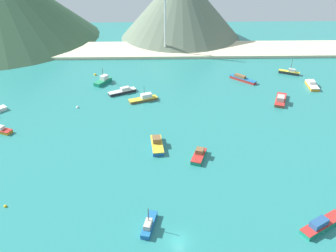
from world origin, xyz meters
The scene contains 18 objects.
ground centered at (0.00, 30.00, -0.25)m, with size 260.00×280.00×0.50m.
fishing_boat_0 centered at (-5.90, 3.72, 0.80)m, with size 3.45×7.60×5.38m.
fishing_boat_2 centered at (-4.38, 33.89, 0.87)m, with size 3.92×9.48×2.57m.
fishing_boat_4 centered at (-8.96, 63.14, 0.85)m, with size 10.27×6.12×5.37m.
fishing_boat_5 centered at (38.01, 61.00, 0.87)m, with size 6.96×11.20×2.57m.
fishing_boat_7 centered at (53.52, 73.59, 0.75)m, with size 3.73×9.01×2.25m.
fishing_boat_8 centered at (29.52, 2.96, 0.87)m, with size 10.79×7.83×2.46m.
fishing_boat_9 centered at (6.74, 28.26, 0.83)m, with size 4.99×7.75×2.43m.
fishing_boat_10 centered at (48.97, 86.17, 0.84)m, with size 8.15×5.26×6.32m.
fishing_boat_12 centered at (28.57, 79.86, 0.77)m, with size 9.54×9.31×2.05m.
fishing_boat_13 centered at (-16.92, 69.39, 0.74)m, with size 10.09×6.83×2.08m.
fishing_boat_15 centered at (-25.12, 78.46, 1.04)m, with size 6.52×8.23×5.94m.
buoy_0 centered at (-37.75, 10.56, 0.13)m, with size 0.72×0.72×0.72m.
buoy_1 centered at (-31.07, 58.12, 0.16)m, with size 0.91×0.91×0.91m.
buoy_2 centered at (-29.45, 86.69, 0.19)m, with size 1.06×1.06×1.06m.
beach_strip centered at (0.00, 116.08, 0.60)m, with size 247.00×22.55×1.20m, color beige.
hill_central centered at (7.42, 138.74, 16.80)m, with size 61.83×61.83×33.60m.
radio_tower centered at (-0.90, 112.43, 15.39)m, with size 3.02×2.41×30.19m.
Camera 1 is at (-3.17, -50.63, 55.75)m, focal length 38.90 mm.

